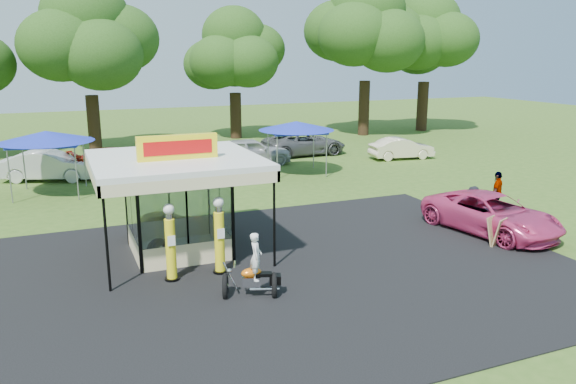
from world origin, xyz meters
name	(u,v)px	position (x,y,z in m)	size (l,w,h in m)	color
ground	(288,300)	(0.00, 0.00, 0.00)	(120.00, 120.00, 0.00)	#38591C
asphalt_apron	(263,274)	(0.00, 2.00, 0.02)	(20.00, 14.00, 0.04)	black
gas_station_kiosk	(177,203)	(-2.00, 4.99, 1.78)	(5.40, 5.40, 4.18)	white
gas_pump_left	(170,244)	(-2.73, 2.60, 1.16)	(0.45, 0.45, 2.43)	black
gas_pump_right	(219,237)	(-1.22, 2.61, 1.19)	(0.46, 0.46, 2.48)	black
motorcycle	(254,271)	(-0.80, 0.58, 0.76)	(1.73, 1.24, 1.96)	black
spare_tires	(161,251)	(-2.75, 4.31, 0.41)	(1.02, 0.75, 0.83)	black
a_frame_sign	(496,232)	(8.59, 1.31, 0.54)	(0.65, 0.73, 1.06)	#593819
kiosk_car	(167,222)	(-2.00, 7.20, 0.48)	(1.13, 2.82, 0.96)	yellow
pink_sedan	(491,214)	(9.53, 2.61, 0.76)	(2.52, 5.45, 1.52)	#D63A74
spectator_east_a	(473,205)	(9.80, 3.97, 0.76)	(0.98, 0.57, 1.52)	black
spectator_east_b	(497,192)	(11.72, 4.70, 0.92)	(1.08, 0.45, 1.84)	gray
bg_car_a	(49,165)	(-6.07, 19.21, 0.82)	(1.74, 4.99, 1.64)	silver
bg_car_b	(118,161)	(-2.42, 19.54, 0.76)	(2.14, 5.26, 1.53)	maroon
bg_car_c	(250,152)	(5.41, 19.01, 0.86)	(2.03, 5.05, 1.72)	#B5B5BA
bg_car_d	(304,143)	(10.03, 21.15, 0.80)	(2.65, 5.74, 1.60)	#515254
bg_car_e	(402,148)	(15.33, 17.34, 0.69)	(1.47, 4.22, 1.39)	beige
tent_west	(46,137)	(-6.03, 15.81, 2.83)	(4.47, 4.47, 3.13)	gray
tent_east	(296,126)	(7.08, 15.74, 2.73)	(4.31, 4.31, 3.01)	gray
oak_far_c	(88,46)	(-3.10, 27.07, 7.21)	(9.64, 9.64, 11.36)	black
oak_far_d	(234,57)	(8.14, 30.63, 6.50)	(8.57, 8.57, 10.20)	black
oak_far_e	(366,37)	(18.74, 28.20, 8.07)	(10.63, 10.63, 12.65)	black
oak_far_f	(426,44)	(25.09, 28.75, 7.56)	(9.78, 9.78, 11.78)	black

